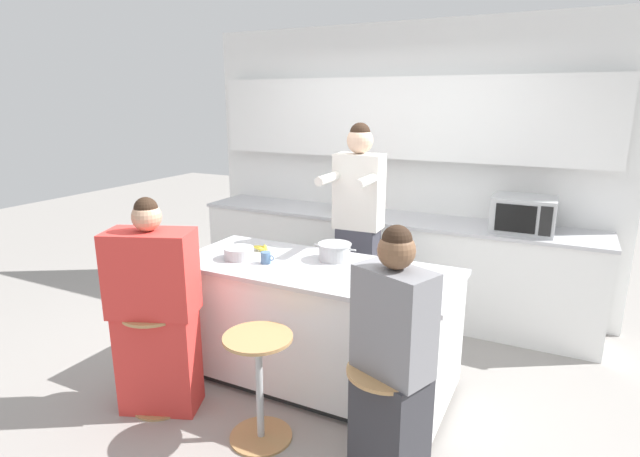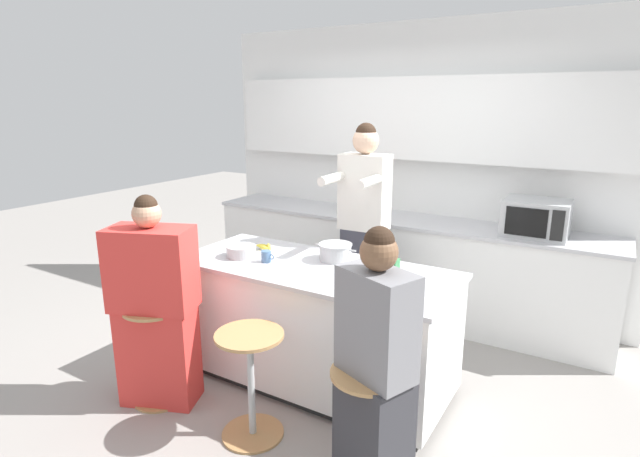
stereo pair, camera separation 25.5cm
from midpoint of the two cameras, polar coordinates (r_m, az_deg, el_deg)
ground_plane at (r=3.83m, az=1.32°, el=-16.92°), size 16.00×16.00×0.00m
wall_back at (r=4.92m, az=11.95°, el=8.93°), size 4.11×0.22×2.70m
back_counter at (r=4.87m, az=10.15°, el=-4.04°), size 3.81×0.61×0.92m
kitchen_island at (r=3.61m, az=1.36°, el=-10.89°), size 1.97×0.83×0.88m
bar_stool_leftmost at (r=3.57m, az=-16.15°, el=-12.77°), size 0.41×0.41×0.68m
bar_stool_center at (r=3.11m, az=-5.50°, el=-16.59°), size 0.41×0.41×0.68m
bar_stool_rightmost at (r=2.77m, az=8.45°, el=-20.99°), size 0.41×0.41×0.68m
person_cooking at (r=4.06m, az=6.76°, el=-0.92°), size 0.40×0.56×1.83m
person_wrapped_blanket at (r=3.43m, az=-16.31°, el=-8.86°), size 0.60×0.46×1.43m
person_seated_near at (r=2.61m, az=9.21°, el=-16.56°), size 0.44×0.37×1.43m
cooking_pot at (r=3.57m, az=3.82°, el=-2.71°), size 0.33×0.24×0.12m
fruit_bowl at (r=3.35m, az=9.03°, el=-4.47°), size 0.20×0.20×0.07m
mixing_bowl_steel at (r=3.67m, az=-7.03°, el=-2.62°), size 0.22×0.22×0.08m
coffee_cup_near at (r=3.53m, az=-4.10°, el=-3.23°), size 0.10×0.07×0.08m
banana_bunch at (r=3.83m, az=-4.41°, el=-2.11°), size 0.15×0.11×0.05m
juice_carton at (r=3.17m, az=10.50°, el=-4.78°), size 0.08×0.08×0.17m
microwave at (r=4.42m, az=24.99°, el=1.09°), size 0.50×0.39×0.30m
potted_plant at (r=4.91m, az=5.14°, el=3.33°), size 0.17×0.17×0.23m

